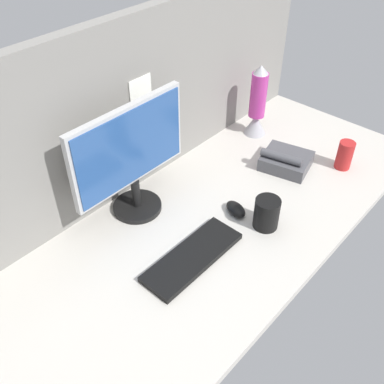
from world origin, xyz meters
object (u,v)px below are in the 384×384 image
mouse (236,209)px  mug_red_plastic (345,155)px  desk_phone (286,161)px  keyboard (192,257)px  monitor (131,155)px  mug_black_travel (267,213)px  lava_lamp (257,106)px

mouse → mug_red_plastic: mug_red_plastic is taller
mouse → desk_phone: (36.16, 1.88, 1.49)cm
mouse → keyboard: bearing=-153.8°
keyboard → mouse: 27.57cm
monitor → mouse: (22.55, -29.40, -22.11)cm
monitor → mug_red_plastic: size_ratio=3.91×
mug_red_plastic → keyboard: bearing=171.0°
desk_phone → keyboard: bearing=-175.4°
mug_red_plastic → mug_black_travel: bearing=175.5°
mouse → desk_phone: size_ratio=0.43×
mug_red_plastic → desk_phone: mug_red_plastic is taller
monitor → lava_lamp: monitor is taller
mouse → mug_black_travel: bearing=-62.1°
keyboard → lava_lamp: lava_lamp is taller
mug_black_travel → monitor: bearing=120.5°
monitor → mug_red_plastic: monitor is taller
lava_lamp → desk_phone: lava_lamp is taller
mouse → mug_black_travel: mug_black_travel is taller
desk_phone → lava_lamp: bearing=62.4°
monitor → keyboard: 40.06cm
monitor → mug_black_travel: (24.29, -41.30, -17.94)cm
mouse → mug_red_plastic: (52.03, -15.83, 4.36)cm
monitor → desk_phone: monitor is taller
mug_red_plastic → mouse: bearing=163.1°
desk_phone → mug_red_plastic: bearing=-48.1°
keyboard → mug_red_plastic: (79.40, -12.65, 5.06)cm
desk_phone → monitor: bearing=154.9°
monitor → mug_black_travel: bearing=-59.5°
monitor → mug_black_travel: 51.17cm
mouse → mug_red_plastic: 54.56cm
keyboard → mug_black_travel: (29.12, -8.72, 4.86)cm
mug_black_travel → desk_phone: 37.16cm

